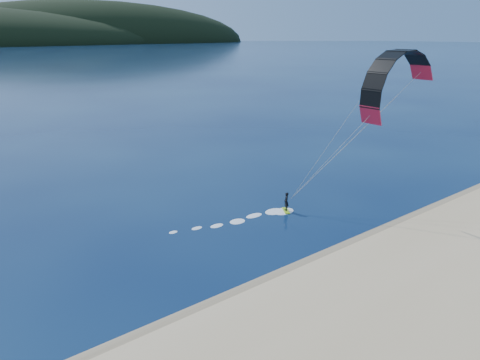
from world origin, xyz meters
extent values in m
plane|color=#071438|center=(0.00, 0.00, 0.00)|extent=(1800.00, 1800.00, 0.00)
cube|color=#87714E|center=(0.00, 4.50, 0.05)|extent=(220.00, 2.50, 0.10)
ellipsoid|color=black|center=(260.00, 760.00, 0.00)|extent=(600.00, 240.00, 140.00)
cube|color=#94C717|center=(10.77, 12.58, 0.05)|extent=(1.03, 1.36, 0.08)
imported|color=black|center=(10.77, 12.58, 0.89)|extent=(0.64, 0.71, 1.64)
cylinder|color=gray|center=(15.25, 10.51, 5.37)|extent=(0.02, 0.02, 12.38)
camera|label=1|loc=(-12.68, -11.84, 14.45)|focal=31.63mm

